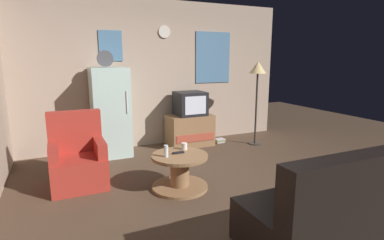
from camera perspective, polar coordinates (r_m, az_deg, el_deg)
The scene contains 13 objects.
ground_plane at distance 3.95m, azimuth 5.19°, elevation -13.20°, with size 12.00×12.00×0.00m, color #4C3828.
wall_with_art at distance 5.85m, azimuth -6.46°, elevation 8.60°, with size 5.20×0.12×2.70m.
fridge at distance 5.31m, azimuth -15.08°, elevation 1.47°, with size 0.60×0.62×1.77m.
tv_stand at distance 5.81m, azimuth -0.42°, elevation -1.92°, with size 0.84×0.53×0.59m.
crt_tv at distance 5.71m, azimuth -0.37°, elevation 3.13°, with size 0.54×0.51×0.44m.
standing_lamp at distance 5.86m, azimuth 12.23°, elevation 8.46°, with size 0.32×0.32×1.59m.
coffee_table at distance 3.94m, azimuth -2.31°, elevation -9.64°, with size 0.72×0.72×0.45m.
wine_glass at distance 3.77m, azimuth -4.89°, elevation -5.84°, with size 0.05×0.05×0.15m, color silver.
mug_ceramic_white at distance 4.06m, azimuth -1.45°, elevation -4.94°, with size 0.08×0.08×0.09m, color silver.
remote_control at distance 3.91m, azimuth -2.58°, elevation -6.14°, with size 0.15×0.04×0.02m, color black.
armchair at distance 4.29m, azimuth -20.67°, elevation -7.03°, with size 0.68×0.68×0.96m.
couch at distance 3.13m, azimuth 25.90°, elevation -15.02°, with size 1.70×0.80×0.92m.
book_stack at distance 6.07m, azimuth 5.21°, elevation -3.86°, with size 0.20×0.16×0.08m.
Camera 1 is at (-1.78, -3.11, 1.65)m, focal length 28.38 mm.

